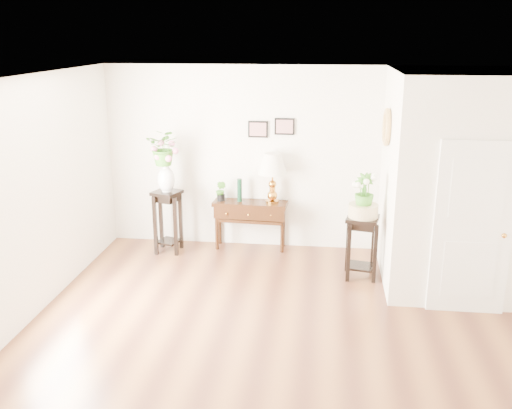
% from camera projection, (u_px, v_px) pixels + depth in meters
% --- Properties ---
extents(floor, '(6.00, 5.50, 0.02)m').
position_uv_depth(floor, '(287.00, 332.00, 6.44)').
color(floor, brown).
rests_on(floor, ground).
extents(ceiling, '(6.00, 5.50, 0.02)m').
position_uv_depth(ceiling, '(291.00, 80.00, 5.63)').
color(ceiling, white).
rests_on(ceiling, ground).
extents(wall_back, '(6.00, 0.02, 2.80)m').
position_uv_depth(wall_back, '(301.00, 159.00, 8.65)').
color(wall_back, white).
rests_on(wall_back, ground).
extents(wall_front, '(6.00, 0.02, 2.80)m').
position_uv_depth(wall_front, '(258.00, 353.00, 3.42)').
color(wall_front, white).
rests_on(wall_front, ground).
extents(wall_left, '(0.02, 5.50, 2.80)m').
position_uv_depth(wall_left, '(21.00, 205.00, 6.38)').
color(wall_left, white).
rests_on(wall_left, ground).
extents(partition, '(1.80, 1.95, 2.80)m').
position_uv_depth(partition, '(457.00, 179.00, 7.48)').
color(partition, white).
rests_on(partition, floor).
extents(door, '(0.90, 0.05, 2.10)m').
position_uv_depth(door, '(473.00, 229.00, 6.63)').
color(door, white).
rests_on(door, floor).
extents(art_print_left, '(0.30, 0.02, 0.25)m').
position_uv_depth(art_print_left, '(258.00, 129.00, 8.57)').
color(art_print_left, black).
rests_on(art_print_left, wall_back).
extents(art_print_right, '(0.30, 0.02, 0.25)m').
position_uv_depth(art_print_right, '(285.00, 126.00, 8.51)').
color(art_print_right, black).
rests_on(art_print_right, wall_back).
extents(wall_ornament, '(0.07, 0.51, 0.51)m').
position_uv_depth(wall_ornament, '(387.00, 127.00, 7.52)').
color(wall_ornament, tan).
rests_on(wall_ornament, partition).
extents(console_table, '(1.15, 0.43, 0.76)m').
position_uv_depth(console_table, '(250.00, 225.00, 8.86)').
color(console_table, black).
rests_on(console_table, floor).
extents(table_lamp, '(0.52, 0.52, 0.78)m').
position_uv_depth(table_lamp, '(272.00, 180.00, 8.61)').
color(table_lamp, '#AD7023').
rests_on(table_lamp, console_table).
extents(green_vase, '(0.08, 0.08, 0.36)m').
position_uv_depth(green_vase, '(240.00, 191.00, 8.72)').
color(green_vase, black).
rests_on(green_vase, console_table).
extents(potted_plant, '(0.21, 0.19, 0.30)m').
position_uv_depth(potted_plant, '(221.00, 191.00, 8.76)').
color(potted_plant, '#387B1F').
rests_on(potted_plant, console_table).
extents(plant_stand_a, '(0.48, 0.48, 0.96)m').
position_uv_depth(plant_stand_a, '(168.00, 222.00, 8.69)').
color(plant_stand_a, black).
rests_on(plant_stand_a, floor).
extents(porcelain_vase, '(0.26, 0.26, 0.45)m').
position_uv_depth(porcelain_vase, '(166.00, 177.00, 8.49)').
color(porcelain_vase, silver).
rests_on(porcelain_vase, plant_stand_a).
extents(lily_arrangement, '(0.55, 0.50, 0.55)m').
position_uv_depth(lily_arrangement, '(165.00, 147.00, 8.36)').
color(lily_arrangement, '#387B1F').
rests_on(lily_arrangement, porcelain_vase).
extents(plant_stand_b, '(0.48, 0.48, 0.87)m').
position_uv_depth(plant_stand_b, '(361.00, 247.00, 7.79)').
color(plant_stand_b, black).
rests_on(plant_stand_b, floor).
extents(ceramic_bowl, '(0.44, 0.44, 0.18)m').
position_uv_depth(ceramic_bowl, '(363.00, 211.00, 7.64)').
color(ceramic_bowl, '#C2B997').
rests_on(ceramic_bowl, plant_stand_b).
extents(narcissus, '(0.34, 0.34, 0.48)m').
position_uv_depth(narcissus, '(364.00, 191.00, 7.56)').
color(narcissus, '#387B1F').
rests_on(narcissus, ceramic_bowl).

